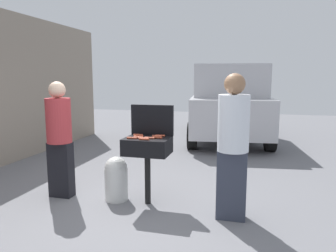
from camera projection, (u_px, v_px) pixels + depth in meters
ground_plane at (125, 208)px, 4.19m from camera, size 24.00×24.00×0.00m
bbq_grill at (147, 148)px, 4.25m from camera, size 0.60×0.44×0.91m
grill_lid_open at (152, 120)px, 4.41m from camera, size 0.60×0.05×0.42m
hot_dog_0 at (132, 138)px, 4.15m from camera, size 0.13×0.04×0.03m
hot_dog_1 at (157, 136)px, 4.29m from camera, size 0.13×0.03×0.03m
hot_dog_2 at (160, 136)px, 4.32m from camera, size 0.13×0.03×0.03m
hot_dog_3 at (138, 136)px, 4.28m from camera, size 0.13×0.04×0.03m
hot_dog_4 at (157, 138)px, 4.18m from camera, size 0.13×0.03×0.03m
hot_dog_5 at (138, 137)px, 4.20m from camera, size 0.13×0.03×0.03m
hot_dog_6 at (149, 138)px, 4.16m from camera, size 0.13×0.04×0.03m
hot_dog_7 at (138, 135)px, 4.38m from camera, size 0.13×0.03×0.03m
hot_dog_8 at (144, 139)px, 4.07m from camera, size 0.13×0.03×0.03m
hot_dog_9 at (143, 138)px, 4.14m from camera, size 0.13×0.04×0.03m
propane_tank at (116, 178)px, 4.44m from camera, size 0.32×0.32×0.62m
person_left at (59, 135)px, 4.50m from camera, size 0.35×0.35×1.65m
person_right at (233, 142)px, 3.76m from camera, size 0.37×0.37×1.75m
parked_minivan at (228, 102)px, 8.85m from camera, size 2.48×4.60×2.02m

